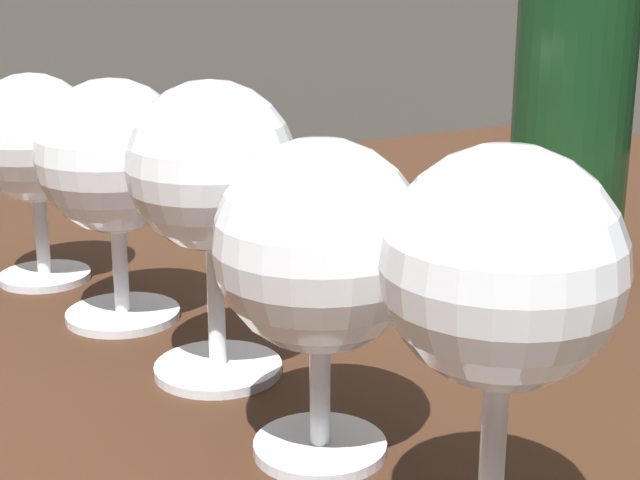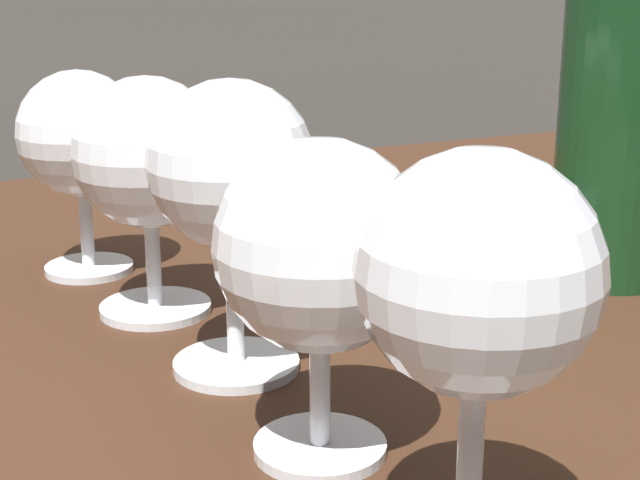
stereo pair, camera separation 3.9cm
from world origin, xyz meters
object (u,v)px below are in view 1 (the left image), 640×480
at_px(wine_glass_cabernet, 502,277).
at_px(wine_glass_merlot, 34,141).
at_px(wine_glass_rose, 115,161).
at_px(wine_glass_white, 212,174).
at_px(wine_glass_port, 320,253).
at_px(wine_bottle, 574,85).

bearing_deg(wine_glass_cabernet, wine_glass_merlot, 96.91).
bearing_deg(wine_glass_rose, wine_glass_white, -81.18).
xyz_separation_m(wine_glass_cabernet, wine_glass_rose, (-0.03, 0.30, -0.01)).
height_order(wine_glass_port, wine_glass_merlot, wine_glass_port).
relative_size(wine_glass_port, wine_glass_rose, 0.97).
bearing_deg(wine_glass_rose, wine_glass_cabernet, -84.66).
xyz_separation_m(wine_glass_rose, wine_glass_merlot, (-0.02, 0.10, -0.00)).
distance_m(wine_glass_cabernet, wine_glass_rose, 0.30).
height_order(wine_glass_merlot, wine_bottle, wine_bottle).
xyz_separation_m(wine_glass_merlot, wine_bottle, (0.31, -0.16, 0.03)).
height_order(wine_glass_rose, wine_glass_merlot, wine_glass_rose).
bearing_deg(wine_glass_cabernet, wine_glass_port, 95.75).
height_order(wine_glass_cabernet, wine_bottle, wine_bottle).
bearing_deg(wine_glass_rose, wine_bottle, -11.55).
relative_size(wine_glass_white, wine_glass_rose, 1.06).
xyz_separation_m(wine_glass_white, wine_bottle, (0.28, 0.04, 0.02)).
bearing_deg(wine_glass_port, wine_bottle, 26.53).
xyz_separation_m(wine_glass_cabernet, wine_bottle, (0.27, 0.24, 0.02)).
xyz_separation_m(wine_glass_port, wine_glass_rose, (-0.02, 0.20, 0.00)).
bearing_deg(wine_glass_white, wine_bottle, 7.91).
bearing_deg(wine_glass_port, wine_glass_rose, 95.14).
xyz_separation_m(wine_glass_rose, wine_bottle, (0.29, -0.06, 0.03)).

